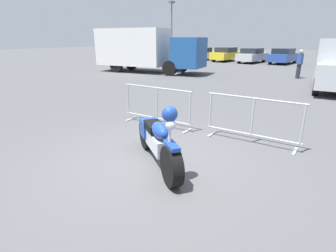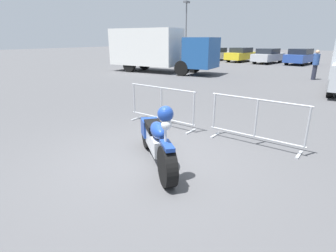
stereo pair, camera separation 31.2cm
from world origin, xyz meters
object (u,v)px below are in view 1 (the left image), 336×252
(box_truck, at_px, (144,49))
(pedestrian, at_px, (300,63))
(crowd_barrier_far, at_px, (252,120))
(parked_car_silver, at_px, (252,55))
(parked_car_yellow, at_px, (226,54))
(parked_car_white, at_px, (202,54))
(crowd_barrier_near, at_px, (157,106))
(motorcycle, at_px, (157,139))
(parked_car_blue, at_px, (283,56))
(street_lamp, at_px, (172,23))

(box_truck, xyz_separation_m, pedestrian, (9.86, 2.10, -0.72))
(crowd_barrier_far, distance_m, parked_car_silver, 22.22)
(box_truck, height_order, pedestrian, box_truck)
(crowd_barrier_far, xyz_separation_m, parked_car_yellow, (-7.97, 22.14, 0.17))
(parked_car_white, bearing_deg, box_truck, -166.59)
(box_truck, distance_m, parked_car_white, 12.43)
(parked_car_white, xyz_separation_m, parked_car_yellow, (2.83, -0.10, 0.04))
(pedestrian, bearing_deg, parked_car_yellow, -56.00)
(crowd_barrier_near, distance_m, parked_car_white, 23.71)
(box_truck, xyz_separation_m, parked_car_silver, (4.81, 11.75, -0.92))
(motorcycle, relative_size, box_truck, 0.24)
(crowd_barrier_near, height_order, parked_car_yellow, parked_car_yellow)
(crowd_barrier_near, xyz_separation_m, box_truck, (-7.38, 9.87, 1.08))
(motorcycle, relative_size, parked_car_yellow, 0.42)
(crowd_barrier_near, xyz_separation_m, pedestrian, (2.49, 11.97, 0.37))
(pedestrian, bearing_deg, parked_car_white, -47.55)
(parked_car_yellow, height_order, parked_car_blue, parked_car_blue)
(motorcycle, relative_size, pedestrian, 1.11)
(street_lamp, bearing_deg, parked_car_yellow, 44.49)
(parked_car_blue, relative_size, street_lamp, 0.78)
(parked_car_silver, height_order, street_lamp, street_lamp)
(box_truck, xyz_separation_m, street_lamp, (-2.32, 8.05, 2.08))
(crowd_barrier_near, relative_size, box_truck, 0.28)
(crowd_barrier_far, relative_size, parked_car_blue, 0.49)
(parked_car_yellow, relative_size, parked_car_silver, 1.02)
(motorcycle, distance_m, box_truck, 14.73)
(parked_car_silver, xyz_separation_m, pedestrian, (5.05, -9.65, 0.21))
(crowd_barrier_near, height_order, parked_car_silver, parked_car_silver)
(motorcycle, distance_m, street_lamp, 22.96)
(parked_car_blue, bearing_deg, pedestrian, -158.07)
(box_truck, relative_size, parked_car_blue, 1.77)
(parked_car_yellow, distance_m, pedestrian, 12.87)
(pedestrian, bearing_deg, crowd_barrier_near, 74.48)
(motorcycle, xyz_separation_m, crowd_barrier_far, (1.28, 1.99, 0.05))
(crowd_barrier_far, xyz_separation_m, parked_car_silver, (-5.13, 21.62, 0.16))
(motorcycle, bearing_deg, street_lamp, 160.13)
(motorcycle, xyz_separation_m, box_truck, (-8.66, 11.86, 1.13))
(crowd_barrier_near, height_order, box_truck, box_truck)
(parked_car_silver, distance_m, street_lamp, 8.58)
(motorcycle, bearing_deg, crowd_barrier_near, 164.06)
(box_truck, bearing_deg, parked_car_silver, 63.26)
(motorcycle, bearing_deg, parked_car_yellow, 146.72)
(parked_car_silver, bearing_deg, parked_car_yellow, 89.00)
(motorcycle, distance_m, crowd_barrier_near, 2.37)
(parked_car_silver, xyz_separation_m, street_lamp, (-7.13, -3.70, 3.00))
(crowd_barrier_far, xyz_separation_m, street_lamp, (-12.27, 17.91, 3.16))
(parked_car_silver, relative_size, pedestrian, 2.58)
(crowd_barrier_far, bearing_deg, street_lamp, 124.40)
(crowd_barrier_near, bearing_deg, motorcycle, -57.19)
(box_truck, relative_size, pedestrian, 4.65)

